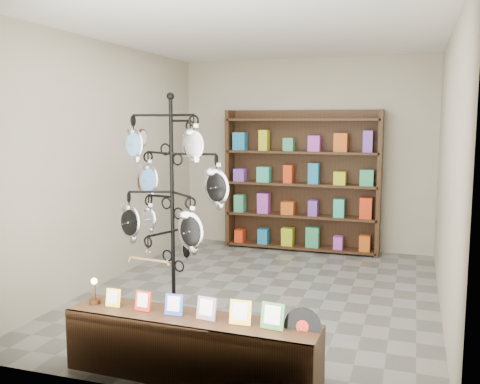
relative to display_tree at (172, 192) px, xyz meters
The scene contains 6 objects.
ground 1.86m from the display_tree, 62.44° to the left, with size 5.00×5.00×0.00m, color slate.
room_envelope 1.39m from the display_tree, 62.44° to the left, with size 5.00×5.00×5.00m.
display_tree is the anchor object (origin of this frame).
front_shelf 1.64m from the display_tree, 58.62° to the right, with size 2.07×0.50×0.73m.
back_shelving 3.51m from the display_tree, 80.14° to the left, with size 2.42×0.36×2.20m.
wall_clocks 2.39m from the display_tree, 125.17° to the left, with size 0.03×0.24×0.84m.
Camera 1 is at (1.67, -5.90, 2.04)m, focal length 40.00 mm.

